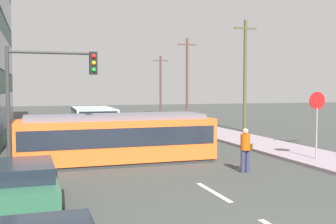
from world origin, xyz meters
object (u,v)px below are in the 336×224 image
Objects in this scene: parked_sedan_far at (41,140)px; utility_pole_far at (187,78)px; streetcar_tram at (116,138)px; stop_sign at (317,111)px; city_bus at (93,120)px; pedestrian_crossing at (245,147)px; traffic_light_mast at (47,85)px; parked_sedan_furthest at (35,127)px; utility_pole_mid at (245,73)px; parked_sedan_mid at (20,183)px; utility_pole_distant at (161,84)px.

utility_pole_far is (13.65, 16.03, 3.51)m from parked_sedan_far.
stop_sign is at bearing -16.49° from streetcar_tram.
stop_sign reaches higher than city_bus.
pedestrian_crossing is at bearing -45.66° from parked_sedan_far.
utility_pole_far reaches higher than traffic_light_mast.
utility_pole_mid is at bearing -3.35° from parked_sedan_furthest.
pedestrian_crossing is 4.28m from stop_sign.
parked_sedan_far is 6.34m from traffic_light_mast.
traffic_light_mast is at bearing 77.65° from parked_sedan_mid.
stop_sign is (11.90, 3.17, 1.57)m from parked_sedan_mid.
streetcar_tram is at bearing 32.19° from traffic_light_mast.
pedestrian_crossing is 8.23m from parked_sedan_mid.
streetcar_tram is 1.78× the size of traffic_light_mast.
parked_sedan_mid is (-4.02, -15.39, -0.46)m from city_bus.
parked_sedan_furthest is 0.58× the size of utility_pole_distant.
parked_sedan_mid is at bearing -134.26° from utility_pole_mid.
utility_pole_distant is at bearing 66.55° from traffic_light_mast.
stop_sign is 12.85m from utility_pole_mid.
city_bus is 23.57m from utility_pole_distant.
parked_sedan_furthest is 0.51× the size of utility_pole_far.
utility_pole_far is 1.13× the size of utility_pole_distant.
parked_sedan_far is 1.10× the size of parked_sedan_furthest.
stop_sign is (11.21, -6.40, 1.57)m from parked_sedan_far.
parked_sedan_mid is at bearing -123.22° from streetcar_tram.
utility_pole_mid is at bearing 0.33° from city_bus.
traffic_light_mast is at bearing 166.71° from pedestrian_crossing.
city_bus is at bearing 106.48° from pedestrian_crossing.
utility_pole_mid is at bearing -89.45° from utility_pole_distant.
parked_sedan_furthest is at bearing 118.00° from pedestrian_crossing.
parked_sedan_mid is 21.88m from utility_pole_mid.
traffic_light_mast is at bearing -121.80° from utility_pole_far.
streetcar_tram is 5.50m from pedestrian_crossing.
parked_sedan_far is 0.57× the size of utility_pole_far.
utility_pole_mid is (14.38, 5.89, 3.61)m from parked_sedan_far.
parked_sedan_furthest is at bearing 176.65° from utility_pole_mid.
pedestrian_crossing is 0.36× the size of traffic_light_mast.
streetcar_tram is at bearing -73.05° from parked_sedan_furthest.
stop_sign is 33.16m from utility_pole_distant.
parked_sedan_furthest is at bearing -146.32° from utility_pole_far.
pedestrian_crossing is 0.40× the size of parked_sedan_mid.
utility_pole_distant is (2.96, 32.99, 1.49)m from stop_sign.
parked_sedan_far is at bearing 126.99° from streetcar_tram.
streetcar_tram is 32.64m from utility_pole_distant.
utility_pole_far reaches higher than parked_sedan_mid.
city_bus is 1.39× the size of parked_sedan_furthest.
pedestrian_crossing is 0.24× the size of utility_pole_distant.
utility_pole_mid is at bearing 22.28° from parked_sedan_far.
utility_pole_mid is at bearing 75.57° from stop_sign.
city_bus reaches higher than parked_sedan_mid.
pedestrian_crossing is at bearing -118.14° from utility_pole_mid.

